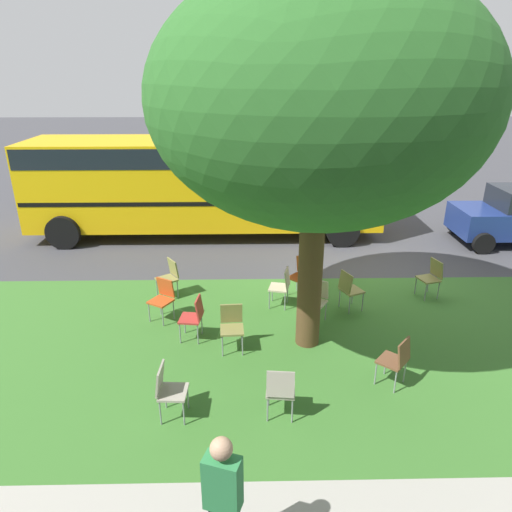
# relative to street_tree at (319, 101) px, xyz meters

# --- Properties ---
(ground) EXTENTS (80.00, 80.00, 0.00)m
(ground) POSITION_rel_street_tree_xyz_m (-1.91, -3.02, -4.36)
(ground) COLOR #424247
(grass_verge) EXTENTS (48.00, 6.00, 0.01)m
(grass_verge) POSITION_rel_street_tree_xyz_m (-1.91, 0.18, -4.35)
(grass_verge) COLOR #3D752D
(grass_verge) RESTS_ON ground
(street_tree) EXTENTS (5.34, 5.34, 6.34)m
(street_tree) POSITION_rel_street_tree_xyz_m (0.00, 0.00, 0.00)
(street_tree) COLOR brown
(street_tree) RESTS_ON ground
(chair_0) EXTENTS (0.44, 0.45, 0.88)m
(chair_0) POSITION_rel_street_tree_xyz_m (1.41, 0.19, -3.84)
(chair_0) COLOR olive
(chair_0) RESTS_ON ground
(chair_1) EXTENTS (0.58, 0.58, 0.88)m
(chair_1) POSITION_rel_street_tree_xyz_m (2.88, -1.96, -3.84)
(chair_1) COLOR olive
(chair_1) RESTS_ON ground
(chair_2) EXTENTS (0.47, 0.47, 0.88)m
(chair_2) POSITION_rel_street_tree_xyz_m (2.13, -0.16, -3.84)
(chair_2) COLOR #B7332D
(chair_2) RESTS_ON ground
(chair_3) EXTENTS (0.44, 0.44, 0.88)m
(chair_3) POSITION_rel_street_tree_xyz_m (2.29, 1.97, -3.84)
(chair_3) COLOR #ADA393
(chair_3) RESTS_ON ground
(chair_4) EXTENTS (0.55, 0.55, 0.88)m
(chair_4) POSITION_rel_street_tree_xyz_m (-1.03, -1.25, -3.84)
(chair_4) COLOR olive
(chair_4) RESTS_ON ground
(chair_5) EXTENTS (0.50, 0.50, 0.88)m
(chair_5) POSITION_rel_street_tree_xyz_m (0.38, -1.44, -3.84)
(chair_5) COLOR beige
(chair_5) RESTS_ON ground
(chair_6) EXTENTS (0.46, 0.46, 0.88)m
(chair_6) POSITION_rel_street_tree_xyz_m (0.66, 2.03, -3.84)
(chair_6) COLOR #ADA393
(chair_6) RESTS_ON ground
(chair_7) EXTENTS (0.59, 0.59, 0.88)m
(chair_7) POSITION_rel_street_tree_xyz_m (-1.26, 1.31, -3.84)
(chair_7) COLOR brown
(chair_7) RESTS_ON ground
(chair_8) EXTENTS (0.52, 0.52, 0.88)m
(chair_8) POSITION_rel_street_tree_xyz_m (-3.01, -1.84, -3.84)
(chair_8) COLOR olive
(chair_8) RESTS_ON ground
(chair_9) EXTENTS (0.57, 0.58, 0.88)m
(chair_9) POSITION_rel_street_tree_xyz_m (-0.27, -0.82, -3.84)
(chair_9) COLOR beige
(chair_9) RESTS_ON ground
(chair_10) EXTENTS (0.59, 0.59, 0.88)m
(chair_10) POSITION_rel_street_tree_xyz_m (-0.09, -1.99, -3.84)
(chair_10) COLOR #C64C1E
(chair_10) RESTS_ON ground
(chair_11) EXTENTS (0.57, 0.57, 0.88)m
(chair_11) POSITION_rel_street_tree_xyz_m (2.85, -0.93, -3.84)
(chair_11) COLOR #C64C1E
(chair_11) RESTS_ON ground
(school_bus) EXTENTS (10.40, 2.80, 2.88)m
(school_bus) POSITION_rel_street_tree_xyz_m (2.36, -6.31, -2.60)
(school_bus) COLOR yellow
(school_bus) RESTS_ON ground
(pedestrian_0) EXTENTS (0.40, 0.30, 1.69)m
(pedestrian_0) POSITION_rel_street_tree_xyz_m (1.38, 4.21, -3.43)
(pedestrian_0) COLOR black
(pedestrian_0) RESTS_ON ground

